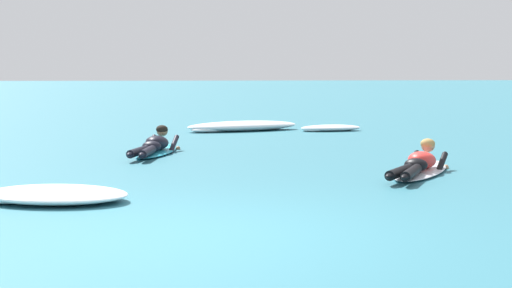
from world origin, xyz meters
name	(u,v)px	position (x,y,z in m)	size (l,w,h in m)	color
ground_plane	(203,137)	(0.00, 10.00, 0.00)	(120.00, 120.00, 0.00)	#2D6B7A
surfer_near	(419,166)	(3.18, 3.84, 0.13)	(1.64, 2.50, 0.53)	silver
surfer_far	(155,147)	(-0.85, 6.71, 0.14)	(0.93, 2.48, 0.55)	#2DB2D1
whitewater_front	(331,128)	(3.11, 11.44, 0.07)	(1.57, 0.79, 0.15)	white
whitewater_mid_left	(56,195)	(-1.73, 1.88, 0.08)	(1.93, 1.42, 0.18)	white
whitewater_mid_right	(243,126)	(0.98, 11.64, 0.11)	(2.95, 1.71, 0.24)	white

